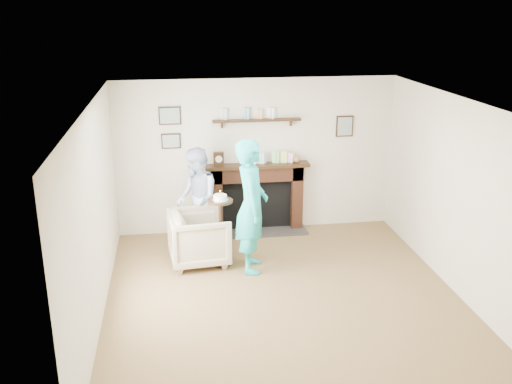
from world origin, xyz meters
TOP-DOWN VIEW (x-y plane):
  - ground at (0.00, 0.00)m, footprint 5.00×5.00m
  - room_shell at (-0.00, 0.69)m, footprint 4.54×5.02m
  - armchair at (-1.01, 1.31)m, footprint 0.92×0.89m
  - man at (-1.00, 1.86)m, footprint 0.69×0.83m
  - woman at (-0.29, 0.99)m, footprint 0.52×0.73m
  - pedestal_table at (-0.70, 1.19)m, footprint 0.35×0.35m

SIDE VIEW (x-z plane):
  - ground at x=0.00m, z-range 0.00..0.00m
  - armchair at x=-1.01m, z-range -0.38..0.38m
  - man at x=-1.00m, z-range -0.78..0.78m
  - woman at x=-0.29m, z-range -0.95..0.95m
  - pedestal_table at x=-0.70m, z-range 0.13..1.26m
  - room_shell at x=0.00m, z-range 0.36..2.88m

